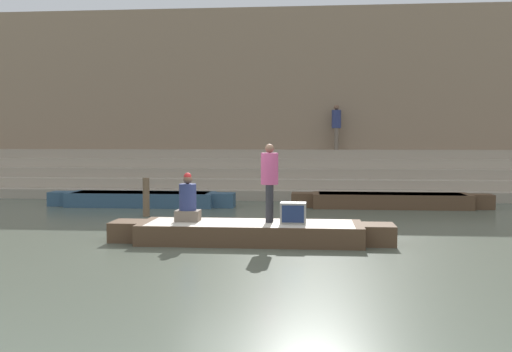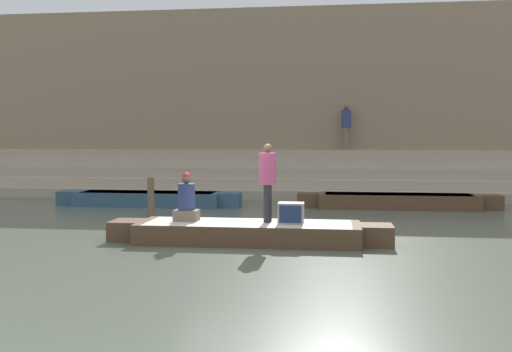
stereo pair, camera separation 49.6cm
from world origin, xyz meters
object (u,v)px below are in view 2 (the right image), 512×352
object	(u,v)px
person_standing	(268,177)
person_on_steps	(346,124)
rowboat_main	(249,232)
mooring_post	(151,197)
person_rowing	(186,202)
moored_boat_shore	(397,201)
moored_boat_distant	(148,198)
tv_set	(291,213)

from	to	relation	value
person_standing	person_on_steps	size ratio (longest dim) A/B	0.93
rowboat_main	mooring_post	world-z (taller)	mooring_post
rowboat_main	person_rowing	world-z (taller)	person_rowing
person_rowing	person_on_steps	size ratio (longest dim) A/B	0.58
person_standing	person_on_steps	distance (m)	11.64
rowboat_main	moored_boat_shore	size ratio (longest dim) A/B	0.96
moored_boat_distant	mooring_post	bearing A→B (deg)	-74.61
person_rowing	tv_set	bearing A→B (deg)	5.46
mooring_post	person_on_steps	bearing A→B (deg)	54.02
moored_boat_distant	mooring_post	xyz separation A→B (m)	(0.83, -2.39, 0.30)
rowboat_main	person_on_steps	xyz separation A→B (m)	(2.22, 11.56, 2.51)
mooring_post	moored_boat_distant	bearing A→B (deg)	109.20
rowboat_main	tv_set	xyz separation A→B (m)	(0.89, -0.01, 0.41)
moored_boat_distant	moored_boat_shore	bearing A→B (deg)	-1.57
rowboat_main	person_rowing	distance (m)	1.48
rowboat_main	person_rowing	bearing A→B (deg)	174.83
person_rowing	mooring_post	size ratio (longest dim) A/B	0.96
person_rowing	rowboat_main	bearing A→B (deg)	3.81
person_rowing	mooring_post	bearing A→B (deg)	126.03
person_standing	tv_set	distance (m)	0.89
moored_boat_shore	person_on_steps	distance (m)	5.75
moored_boat_distant	tv_set	bearing A→B (deg)	-55.12
person_standing	person_rowing	bearing A→B (deg)	-166.26
tv_set	moored_boat_distant	size ratio (longest dim) A/B	0.09
person_standing	moored_boat_shore	size ratio (longest dim) A/B	0.27
moored_boat_shore	moored_boat_distant	world-z (taller)	same
person_standing	person_on_steps	world-z (taller)	person_on_steps
person_standing	person_on_steps	xyz separation A→B (m)	(1.84, 11.41, 1.38)
person_standing	mooring_post	world-z (taller)	person_standing
moored_boat_shore	mooring_post	world-z (taller)	mooring_post
person_standing	mooring_post	bearing A→B (deg)	147.16
moored_boat_shore	moored_boat_distant	bearing A→B (deg)	178.27
mooring_post	person_on_steps	size ratio (longest dim) A/B	0.61
rowboat_main	person_on_steps	world-z (taller)	person_on_steps
person_standing	moored_boat_shore	xyz separation A→B (m)	(3.34, 6.46, -1.12)
rowboat_main	person_standing	xyz separation A→B (m)	(0.39, 0.15, 1.13)
mooring_post	moored_boat_shore	bearing A→B (deg)	20.91
moored_boat_shore	tv_set	bearing A→B (deg)	-117.21
person_rowing	tv_set	world-z (taller)	person_rowing
rowboat_main	moored_boat_distant	distance (m)	7.55
person_on_steps	mooring_post	bearing A→B (deg)	79.53
tv_set	person_on_steps	bearing A→B (deg)	78.90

